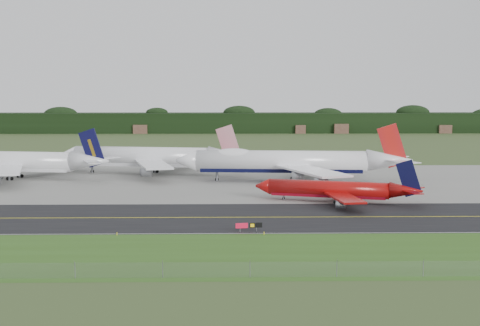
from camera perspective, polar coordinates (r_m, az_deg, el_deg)
name	(u,v)px	position (r m, az deg, el deg)	size (l,w,h in m)	color
ground	(271,214)	(140.35, 2.64, -4.34)	(600.00, 600.00, 0.00)	#374721
grass_verge	(285,254)	(106.23, 3.88, -7.78)	(400.00, 30.00, 0.01)	#315719
taxiway	(272,217)	(136.43, 2.75, -4.64)	(400.00, 32.00, 0.02)	black
apron	(259,181)	(190.64, 1.65, -1.54)	(400.00, 78.00, 0.01)	gray
taxiway_centreline	(272,217)	(136.42, 2.75, -4.63)	(400.00, 0.40, 0.00)	yellow
taxiway_edge_line	(278,233)	(121.27, 3.24, -6.00)	(400.00, 0.25, 0.00)	silver
perimeter_fence	(293,269)	(93.42, 4.58, -9.04)	(320.00, 0.10, 320.00)	slate
horizon_treeline	(242,124)	(412.05, 0.17, 3.38)	(700.00, 25.00, 12.00)	black
jet_ba_747	(289,162)	(188.26, 4.25, 0.09)	(66.59, 54.94, 16.73)	white
jet_red_737	(337,190)	(155.51, 8.31, -2.29)	(37.85, 30.10, 10.43)	#9A0C0B
jet_navy_gold	(14,162)	(205.09, -18.73, 0.07)	(58.34, 50.23, 15.09)	white
jet_star_tail	(151,157)	(207.19, -7.57, 0.47)	(58.90, 48.66, 15.58)	white
taxiway_sign	(249,226)	(122.24, 0.75, -5.36)	(4.88, 0.94, 1.64)	slate
edge_marker_left	(117,234)	(121.51, -10.46, -5.97)	(0.16, 0.16, 0.50)	yellow
edge_marker_center	(264,233)	(120.08, 2.07, -6.01)	(0.16, 0.16, 0.50)	yellow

